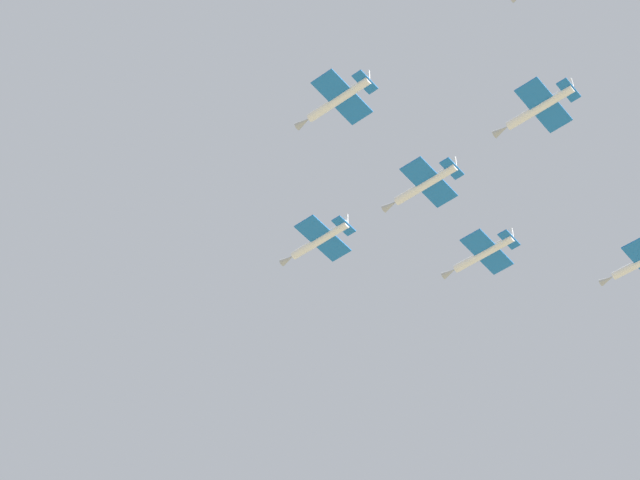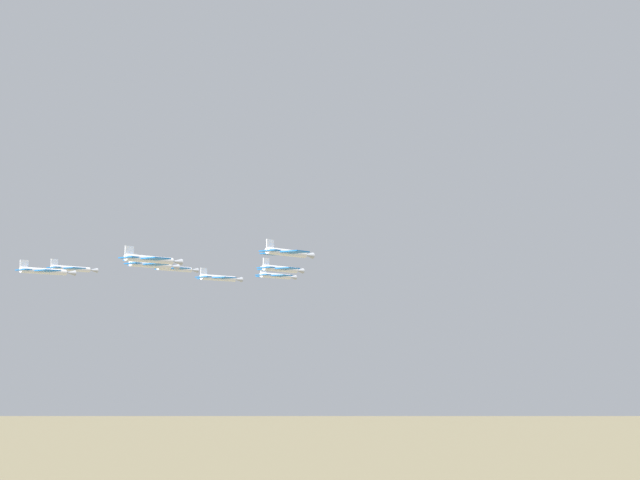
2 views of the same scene
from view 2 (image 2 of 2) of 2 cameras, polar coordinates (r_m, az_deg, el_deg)
name	(u,v)px [view 2 (image 2 of 2)]	position (r m, az deg, el deg)	size (l,w,h in m)	color
jet_lead	(276,276)	(171.16, -3.28, -2.69)	(9.78, 9.69, 2.42)	white
jet_port_inner	(175,269)	(171.81, -10.74, -2.12)	(9.78, 9.69, 2.42)	white
jet_starboard_inner	(281,269)	(148.90, -2.92, -2.17)	(9.78, 9.69, 2.42)	white
jet_port_outer	(219,278)	(158.76, -7.53, -2.83)	(9.78, 9.69, 2.42)	white
jet_starboard_outer	(72,269)	(175.21, -18.03, -2.05)	(9.78, 9.69, 2.42)	white
jet_center_rear	(287,253)	(126.78, -2.44, -0.95)	(9.78, 9.69, 2.42)	white
jet_port_trail	(152,265)	(147.60, -12.45, -1.82)	(9.78, 9.69, 2.42)	white
jet_starboard_trail	(45,271)	(153.39, -19.84, -2.20)	(9.78, 9.69, 2.42)	white
jet_tail_end	(151,259)	(127.40, -12.52, -1.42)	(9.78, 9.69, 2.42)	white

